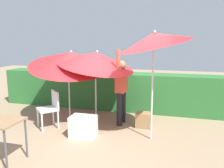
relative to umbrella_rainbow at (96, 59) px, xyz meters
The scene contains 9 objects.
ground_plane 1.88m from the umbrella_rainbow, 55.20° to the right, with size 24.00×24.00×0.00m, color #9E8466.
hedge_row 1.72m from the umbrella_rainbow, 66.64° to the left, with size 8.00×0.70×1.12m, color #2D7033.
umbrella_rainbow is the anchor object (origin of this frame).
umbrella_orange 1.75m from the umbrella_rainbow, 27.91° to the right, with size 1.50×1.47×2.44m.
umbrella_yellow 0.68m from the umbrella_rainbow, behind, with size 2.15×2.10×2.12m.
person_vendor 0.95m from the umbrella_rainbow, ahead, with size 0.26×0.56×1.88m.
chair_plastic 1.62m from the umbrella_rainbow, 142.55° to the right, with size 0.62×0.62×0.89m.
cooler_box 1.73m from the umbrella_rainbow, 87.82° to the right, with size 0.54×0.40×0.46m, color silver.
crate_cardboard 1.90m from the umbrella_rainbow, ahead, with size 0.37×0.29×0.36m, color #9E7A4C.
Camera 1 is at (1.38, -4.70, 2.07)m, focal length 37.13 mm.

